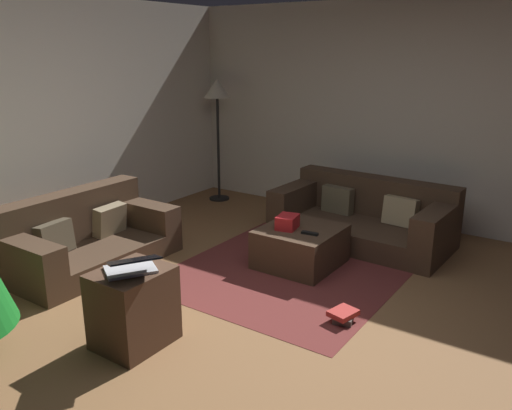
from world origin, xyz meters
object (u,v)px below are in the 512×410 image
Objects in this scene: gift_box at (287,222)px; laptop at (132,266)px; side_table at (133,308)px; ottoman at (300,246)px; tv_remote at (310,233)px; book_stack at (344,315)px; corner_lamp at (217,98)px; couch_right at (365,218)px; couch_left at (85,238)px.

gift_box is 1.89m from laptop.
laptop reaches higher than side_table.
ottoman is 4.76× the size of tv_remote.
gift_box reaches higher than book_stack.
ottoman reaches higher than book_stack.
corner_lamp reaches higher than laptop.
couch_right is at bearing -99.12° from corner_lamp.
gift_box is 1.86m from side_table.
book_stack is at bearing -132.81° from ottoman.
couch_left reaches higher than ottoman.
ottoman is at bearing -7.85° from side_table.
ottoman is at bearing 78.66° from couch_right.
ottoman is at bearing -6.28° from laptop.
couch_right is 1.03m from ottoman.
ottoman is at bearing -123.26° from corner_lamp.
side_table is 3.95m from corner_lamp.
gift_box is at bearing 77.97° from tv_remote.
tv_remote is 0.10× the size of corner_lamp.
corner_lamp reaches higher than couch_left.
side_table is 1.11× the size of laptop.
tv_remote is at bearing -123.35° from corner_lamp.
corner_lamp reaches higher than couch_right.
laptop is at bearing -121.34° from side_table.
gift_box is (-1.08, 0.34, 0.19)m from couch_right.
tv_remote reaches higher than book_stack.
tv_remote is (-1.11, 0.08, 0.13)m from couch_right.
gift_box is 0.27m from tv_remote.
gift_box is 1.24m from book_stack.
side_table is at bearing 172.15° from ottoman.
corner_lamp reaches higher than side_table.
couch_right is at bearing 137.30° from couch_left.
book_stack is (1.15, -1.10, -0.24)m from side_table.
couch_right is 3.70× the size of laptop.
couch_right is 3.34× the size of side_table.
couch_right reaches higher than tv_remote.
couch_right is (2.17, -2.00, -0.01)m from couch_left.
side_table is at bearing -150.93° from corner_lamp.
corner_lamp is (2.55, 0.35, 1.14)m from couch_left.
book_stack is at bearing -140.44° from tv_remote.
couch_left is at bearing 63.07° from side_table.
side_table is (-1.82, 0.42, -0.11)m from tv_remote.
couch_right is 2.64m from corner_lamp.
gift_box is 0.40× the size of side_table.
side_table is (-2.93, 0.50, 0.03)m from couch_right.
couch_left is 0.99× the size of corner_lamp.
couch_left is 2.86× the size of side_table.
gift_box is 1.44× the size of tv_remote.
corner_lamp is at bearing 29.07° from side_table.
book_stack is at bearing -126.42° from gift_box.
side_table is 0.34× the size of corner_lamp.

